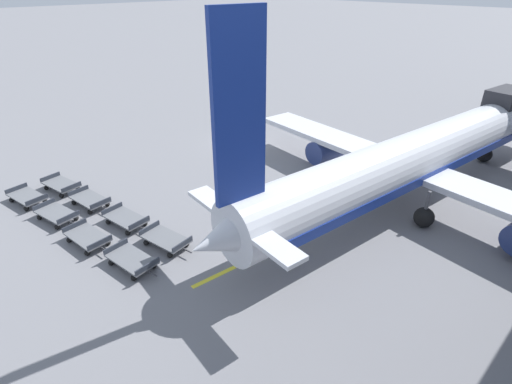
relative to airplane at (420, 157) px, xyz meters
name	(u,v)px	position (x,y,z in m)	size (l,w,h in m)	color
ground_plane	(240,144)	(-17.72, -1.97, -3.43)	(500.00, 500.00, 0.00)	gray
airplane	(420,157)	(0.00, 0.00, 0.00)	(30.83, 38.97, 14.19)	silver
baggage_dolly_row_near_col_a	(27,197)	(-19.85, -21.65, -2.94)	(3.91, 2.19, 0.92)	slate
baggage_dolly_row_near_col_b	(57,214)	(-15.79, -20.97, -2.94)	(3.91, 2.24, 0.92)	slate
baggage_dolly_row_near_col_c	(88,237)	(-11.50, -20.63, -2.94)	(3.89, 2.02, 0.92)	slate
baggage_dolly_row_near_col_d	(132,260)	(-7.44, -19.75, -2.94)	(3.90, 2.06, 0.92)	slate
baggage_dolly_row_mid_a_col_a	(61,185)	(-20.10, -19.03, -2.94)	(3.91, 2.20, 0.92)	slate
baggage_dolly_row_mid_a_col_b	(90,200)	(-16.14, -18.43, -2.94)	(3.90, 2.06, 0.92)	slate
baggage_dolly_row_mid_a_col_c	(126,219)	(-11.83, -17.80, -2.94)	(3.90, 2.11, 0.92)	slate
baggage_dolly_row_mid_a_col_d	(166,239)	(-7.83, -17.16, -2.94)	(3.91, 2.18, 0.92)	slate
stand_guidance_stripe	(322,225)	(-2.40, -8.16, -3.42)	(2.51, 20.35, 0.01)	yellow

